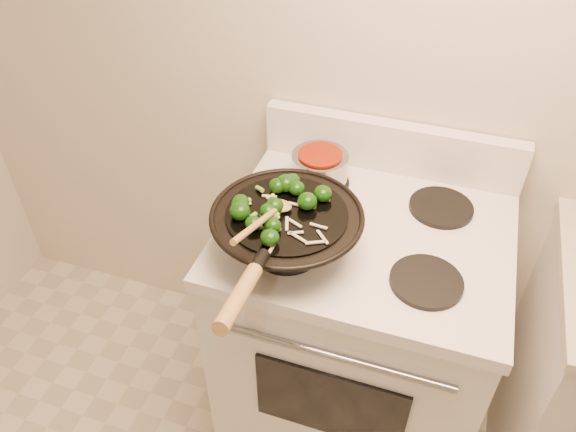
% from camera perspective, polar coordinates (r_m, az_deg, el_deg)
% --- Properties ---
extents(stove, '(0.78, 0.67, 1.08)m').
position_cam_1_polar(stove, '(1.87, 6.78, -11.57)').
color(stove, white).
rests_on(stove, ground).
extents(wok, '(0.38, 0.64, 0.22)m').
position_cam_1_polar(wok, '(1.41, -0.17, -1.41)').
color(wok, black).
rests_on(wok, stove).
extents(stirfry, '(0.26, 0.28, 0.04)m').
position_cam_1_polar(stirfry, '(1.38, -1.22, 1.36)').
color(stirfry, '#0E3508').
rests_on(stirfry, wok).
extents(wooden_spoon, '(0.06, 0.27, 0.10)m').
position_cam_1_polar(wooden_spoon, '(1.32, -2.06, 0.06)').
color(wooden_spoon, '#A0753F').
rests_on(wooden_spoon, wok).
extents(saucepan, '(0.17, 0.27, 0.10)m').
position_cam_1_polar(saucepan, '(1.65, 3.21, 4.88)').
color(saucepan, gray).
rests_on(saucepan, stove).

